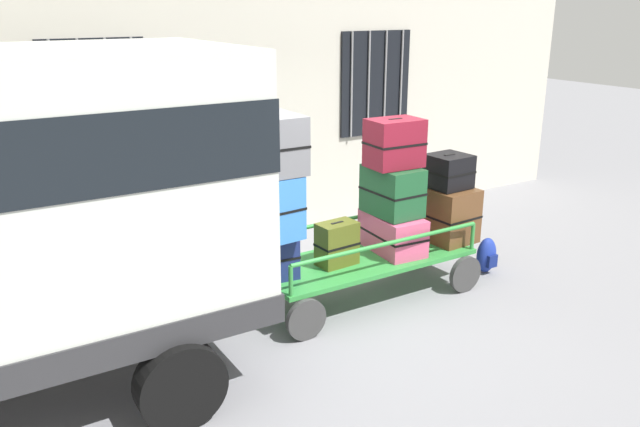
# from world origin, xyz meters

# --- Properties ---
(ground_plane) EXTENTS (40.00, 40.00, 0.00)m
(ground_plane) POSITION_xyz_m (0.00, 0.00, 0.00)
(ground_plane) COLOR gray
(building_wall) EXTENTS (12.00, 0.38, 5.00)m
(building_wall) POSITION_xyz_m (0.00, 2.69, 2.50)
(building_wall) COLOR beige
(building_wall) RESTS_ON ground
(luggage_cart) EXTENTS (2.51, 1.05, 0.47)m
(luggage_cart) POSITION_xyz_m (0.34, 0.11, 0.38)
(luggage_cart) COLOR #2D8438
(luggage_cart) RESTS_ON ground
(cart_railing) EXTENTS (2.39, 0.91, 0.33)m
(cart_railing) POSITION_xyz_m (0.34, 0.11, 0.75)
(cart_railing) COLOR #2D8438
(cart_railing) RESTS_ON luggage_cart
(suitcase_left_bottom) EXTENTS (0.52, 0.33, 0.48)m
(suitcase_left_bottom) POSITION_xyz_m (-0.79, 0.12, 0.71)
(suitcase_left_bottom) COLOR navy
(suitcase_left_bottom) RESTS_ON luggage_cart
(suitcase_left_middle) EXTENTS (0.45, 0.74, 0.63)m
(suitcase_left_middle) POSITION_xyz_m (-0.79, 0.15, 1.26)
(suitcase_left_middle) COLOR #3372C6
(suitcase_left_middle) RESTS_ON suitcase_left_bottom
(suitcase_left_top) EXTENTS (0.54, 0.63, 0.56)m
(suitcase_left_top) POSITION_xyz_m (-0.79, 0.12, 1.86)
(suitcase_left_top) COLOR slate
(suitcase_left_top) RESTS_ON suitcase_left_middle
(suitcase_midleft_bottom) EXTENTS (0.45, 0.30, 0.47)m
(suitcase_midleft_bottom) POSITION_xyz_m (-0.04, 0.10, 0.71)
(suitcase_midleft_bottom) COLOR #4C5119
(suitcase_midleft_bottom) RESTS_ON luggage_cart
(suitcase_center_bottom) EXTENTS (0.51, 0.82, 0.42)m
(suitcase_center_bottom) POSITION_xyz_m (0.72, 0.12, 0.68)
(suitcase_center_bottom) COLOR #CC4C72
(suitcase_center_bottom) RESTS_ON luggage_cart
(suitcase_center_middle) EXTENTS (0.47, 0.65, 0.54)m
(suitcase_center_middle) POSITION_xyz_m (0.72, 0.15, 1.16)
(suitcase_center_middle) COLOR #194C28
(suitcase_center_middle) RESTS_ON suitcase_center_bottom
(suitcase_center_top) EXTENTS (0.59, 0.43, 0.52)m
(suitcase_center_top) POSITION_xyz_m (0.72, 0.14, 1.70)
(suitcase_center_top) COLOR maroon
(suitcase_center_top) RESTS_ON suitcase_center_middle
(suitcase_midright_bottom) EXTENTS (0.57, 0.75, 0.63)m
(suitcase_midright_bottom) POSITION_xyz_m (1.47, 0.12, 0.79)
(suitcase_midright_bottom) COLOR brown
(suitcase_midright_bottom) RESTS_ON luggage_cart
(suitcase_midright_middle) EXTENTS (0.47, 0.46, 0.39)m
(suitcase_midright_middle) POSITION_xyz_m (1.47, 0.09, 1.30)
(suitcase_midright_middle) COLOR black
(suitcase_midright_middle) RESTS_ON suitcase_midright_bottom
(backpack) EXTENTS (0.27, 0.22, 0.44)m
(backpack) POSITION_xyz_m (1.99, -0.11, 0.22)
(backpack) COLOR navy
(backpack) RESTS_ON ground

